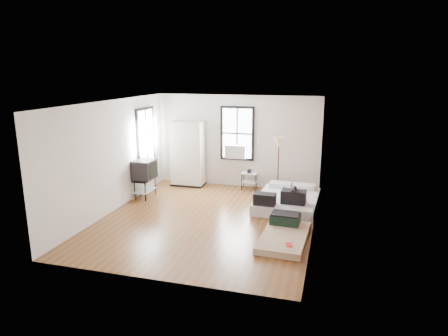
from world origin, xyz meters
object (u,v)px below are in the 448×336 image
(wardrobe, at_px, (188,154))
(tv_stand, at_px, (145,171))
(mattress_main, at_px, (287,200))
(mattress_bare, at_px, (284,233))
(floor_lamp, at_px, (279,145))
(side_table, at_px, (249,176))

(wardrobe, distance_m, tv_stand, 1.68)
(mattress_main, relative_size, mattress_bare, 1.19)
(mattress_bare, distance_m, tv_stand, 4.55)
(floor_lamp, bearing_deg, side_table, 175.38)
(mattress_main, relative_size, wardrobe, 1.07)
(tv_stand, bearing_deg, mattress_main, 4.23)
(mattress_main, xyz_separation_m, tv_stand, (-3.96, -0.27, 0.59))
(tv_stand, bearing_deg, side_table, 30.84)
(wardrobe, bearing_deg, tv_stand, -116.54)
(side_table, bearing_deg, floor_lamp, -4.62)
(wardrobe, relative_size, tv_stand, 1.85)
(side_table, distance_m, tv_stand, 3.11)
(mattress_bare, relative_size, wardrobe, 0.90)
(floor_lamp, distance_m, tv_stand, 3.89)
(wardrobe, xyz_separation_m, floor_lamp, (2.80, 0.00, 0.40))
(side_table, bearing_deg, mattress_bare, -65.93)
(mattress_main, xyz_separation_m, floor_lamp, (-0.43, 1.23, 1.22))
(mattress_main, bearing_deg, mattress_bare, -82.53)
(wardrobe, bearing_deg, mattress_main, -21.54)
(floor_lamp, bearing_deg, tv_stand, -156.94)
(mattress_main, height_order, mattress_bare, mattress_main)
(mattress_main, distance_m, wardrobe, 3.55)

